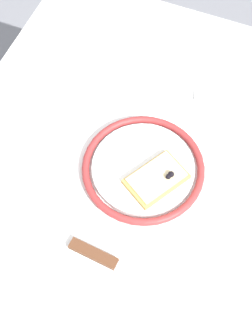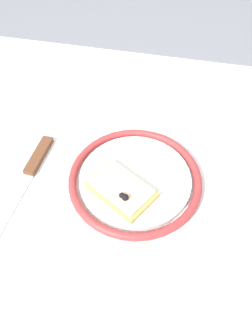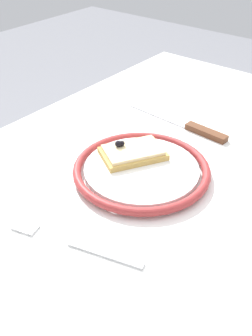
{
  "view_description": "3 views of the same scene",
  "coord_description": "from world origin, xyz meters",
  "px_view_note": "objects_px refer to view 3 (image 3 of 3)",
  "views": [
    {
      "loc": [
        0.34,
        0.16,
        1.5
      ],
      "look_at": [
        -0.03,
        0.01,
        0.74
      ],
      "focal_mm": 49.66,
      "sensor_mm": 36.0,
      "label": 1
    },
    {
      "loc": [
        -0.1,
        0.36,
        1.19
      ],
      "look_at": [
        -0.03,
        0.02,
        0.74
      ],
      "focal_mm": 35.42,
      "sensor_mm": 36.0,
      "label": 2
    },
    {
      "loc": [
        -0.5,
        -0.29,
        1.11
      ],
      "look_at": [
        -0.07,
        0.05,
        0.73
      ],
      "focal_mm": 42.4,
      "sensor_mm": 36.0,
      "label": 3
    }
  ],
  "objects_px": {
    "dining_table": "(170,216)",
    "plate": "(141,170)",
    "fork": "(74,243)",
    "knife": "(192,127)",
    "pizza_slice_near": "(133,152)"
  },
  "relations": [
    {
      "from": "pizza_slice_near",
      "to": "fork",
      "type": "bearing_deg",
      "value": -164.32
    },
    {
      "from": "knife",
      "to": "pizza_slice_near",
      "type": "bearing_deg",
      "value": 173.16
    },
    {
      "from": "knife",
      "to": "fork",
      "type": "distance_m",
      "value": 0.38
    },
    {
      "from": "dining_table",
      "to": "plate",
      "type": "bearing_deg",
      "value": 146.41
    },
    {
      "from": "dining_table",
      "to": "fork",
      "type": "bearing_deg",
      "value": 177.98
    },
    {
      "from": "dining_table",
      "to": "fork",
      "type": "xyz_separation_m",
      "value": [
        -0.24,
        0.01,
        0.11
      ]
    },
    {
      "from": "plate",
      "to": "fork",
      "type": "bearing_deg",
      "value": -172.43
    },
    {
      "from": "knife",
      "to": "fork",
      "type": "bearing_deg",
      "value": -174.38
    },
    {
      "from": "pizza_slice_near",
      "to": "plate",
      "type": "bearing_deg",
      "value": -118.01
    },
    {
      "from": "plate",
      "to": "fork",
      "type": "relative_size",
      "value": 1.18
    },
    {
      "from": "pizza_slice_near",
      "to": "fork",
      "type": "relative_size",
      "value": 0.65
    },
    {
      "from": "fork",
      "to": "dining_table",
      "type": "bearing_deg",
      "value": -2.02
    },
    {
      "from": "pizza_slice_near",
      "to": "knife",
      "type": "bearing_deg",
      "value": -6.84
    },
    {
      "from": "pizza_slice_near",
      "to": "knife",
      "type": "height_order",
      "value": "pizza_slice_near"
    },
    {
      "from": "knife",
      "to": "plate",
      "type": "bearing_deg",
      "value": -176.34
    }
  ]
}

